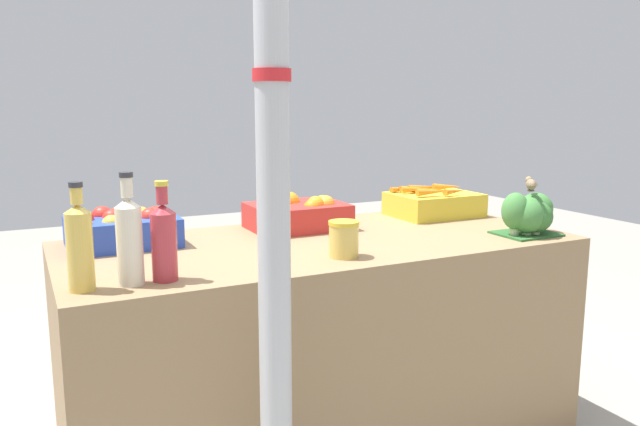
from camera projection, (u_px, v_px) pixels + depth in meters
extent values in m
cube|color=#937551|center=(320.00, 343.00, 2.34)|extent=(1.83, 0.83, 0.79)
cylinder|color=#B7BABF|center=(272.00, 128.00, 1.49)|extent=(0.08, 0.08, 2.45)
cylinder|color=red|center=(272.00, 75.00, 1.46)|extent=(0.09, 0.09, 0.03)
cube|color=#2847B7|center=(122.00, 231.00, 2.18)|extent=(0.37, 0.28, 0.10)
sphere|color=red|center=(102.00, 216.00, 2.21)|extent=(0.07, 0.07, 0.07)
sphere|color=gold|center=(111.00, 224.00, 2.10)|extent=(0.06, 0.06, 0.06)
sphere|color=red|center=(150.00, 218.00, 2.17)|extent=(0.07, 0.07, 0.07)
sphere|color=red|center=(112.00, 219.00, 2.18)|extent=(0.07, 0.07, 0.07)
sphere|color=gold|center=(83.00, 225.00, 2.05)|extent=(0.06, 0.06, 0.06)
sphere|color=red|center=(80.00, 222.00, 2.15)|extent=(0.08, 0.08, 0.08)
sphere|color=gold|center=(141.00, 216.00, 2.19)|extent=(0.07, 0.07, 0.07)
sphere|color=red|center=(156.00, 217.00, 2.20)|extent=(0.08, 0.08, 0.08)
sphere|color=red|center=(82.00, 220.00, 2.12)|extent=(0.08, 0.08, 0.08)
sphere|color=red|center=(119.00, 217.00, 2.23)|extent=(0.08, 0.08, 0.08)
cube|color=red|center=(297.00, 216.00, 2.47)|extent=(0.37, 0.28, 0.10)
sphere|color=orange|center=(312.00, 209.00, 2.43)|extent=(0.07, 0.07, 0.07)
sphere|color=orange|center=(279.00, 206.00, 2.47)|extent=(0.09, 0.09, 0.09)
sphere|color=orange|center=(290.00, 202.00, 2.51)|extent=(0.08, 0.08, 0.08)
sphere|color=orange|center=(323.00, 205.00, 2.49)|extent=(0.08, 0.08, 0.08)
sphere|color=orange|center=(316.00, 206.00, 2.45)|extent=(0.08, 0.08, 0.08)
sphere|color=orange|center=(282.00, 204.00, 2.46)|extent=(0.07, 0.07, 0.07)
sphere|color=orange|center=(325.00, 205.00, 2.47)|extent=(0.08, 0.08, 0.08)
cube|color=gold|center=(434.00, 204.00, 2.76)|extent=(0.37, 0.28, 0.10)
cone|color=orange|center=(424.00, 189.00, 2.82)|extent=(0.15, 0.03, 0.03)
cone|color=orange|center=(432.00, 192.00, 2.64)|extent=(0.15, 0.05, 0.03)
cone|color=orange|center=(411.00, 187.00, 2.81)|extent=(0.14, 0.06, 0.02)
cone|color=orange|center=(424.00, 187.00, 2.78)|extent=(0.16, 0.03, 0.03)
cone|color=orange|center=(419.00, 189.00, 2.74)|extent=(0.16, 0.06, 0.03)
cone|color=orange|center=(426.00, 188.00, 2.81)|extent=(0.14, 0.03, 0.02)
cone|color=orange|center=(403.00, 189.00, 2.80)|extent=(0.14, 0.06, 0.03)
cone|color=orange|center=(455.00, 191.00, 2.67)|extent=(0.13, 0.05, 0.03)
cone|color=orange|center=(433.00, 191.00, 2.65)|extent=(0.16, 0.04, 0.03)
cone|color=orange|center=(447.00, 187.00, 2.79)|extent=(0.14, 0.07, 0.03)
cube|color=#2D602D|center=(526.00, 234.00, 2.36)|extent=(0.22, 0.18, 0.01)
ellipsoid|color=#427F3D|center=(528.00, 215.00, 2.32)|extent=(0.13, 0.13, 0.14)
cylinder|color=#B2C693|center=(527.00, 231.00, 2.33)|extent=(0.03, 0.03, 0.02)
ellipsoid|color=#427F3D|center=(536.00, 208.00, 2.39)|extent=(0.13, 0.13, 0.12)
cylinder|color=#B2C693|center=(535.00, 227.00, 2.41)|extent=(0.03, 0.03, 0.02)
ellipsoid|color=#427F3D|center=(515.00, 211.00, 2.31)|extent=(0.10, 0.10, 0.14)
cylinder|color=#B2C693|center=(514.00, 232.00, 2.32)|extent=(0.03, 0.03, 0.02)
ellipsoid|color=#387033|center=(536.00, 217.00, 2.33)|extent=(0.12, 0.12, 0.12)
cylinder|color=#B2C693|center=(535.00, 231.00, 2.34)|extent=(0.03, 0.03, 0.02)
cylinder|color=gold|center=(80.00, 252.00, 1.64)|extent=(0.07, 0.07, 0.21)
cone|color=gold|center=(77.00, 208.00, 1.62)|extent=(0.07, 0.07, 0.02)
cylinder|color=gold|center=(76.00, 196.00, 1.62)|extent=(0.03, 0.03, 0.04)
cylinder|color=#2D2D33|center=(75.00, 185.00, 1.61)|extent=(0.04, 0.04, 0.01)
cylinder|color=beige|center=(130.00, 246.00, 1.70)|extent=(0.07, 0.07, 0.22)
cone|color=beige|center=(127.00, 202.00, 1.68)|extent=(0.07, 0.07, 0.03)
cylinder|color=beige|center=(127.00, 187.00, 1.67)|extent=(0.03, 0.03, 0.05)
cylinder|color=#2D2D33|center=(126.00, 175.00, 1.66)|extent=(0.04, 0.04, 0.01)
cylinder|color=#B2333D|center=(164.00, 247.00, 1.74)|extent=(0.07, 0.07, 0.19)
cone|color=#B2333D|center=(162.00, 209.00, 1.72)|extent=(0.07, 0.07, 0.03)
cylinder|color=#B2333D|center=(162.00, 195.00, 1.71)|extent=(0.03, 0.03, 0.05)
cylinder|color=gold|center=(161.00, 183.00, 1.71)|extent=(0.04, 0.04, 0.01)
cylinder|color=#DBBC56|center=(344.00, 241.00, 2.02)|extent=(0.10, 0.10, 0.11)
cylinder|color=gold|center=(344.00, 223.00, 2.00)|extent=(0.10, 0.10, 0.01)
cube|color=#4C3D2D|center=(531.00, 190.00, 2.33)|extent=(0.02, 0.02, 0.01)
ellipsoid|color=#7A664C|center=(531.00, 184.00, 2.33)|extent=(0.07, 0.08, 0.04)
sphere|color=#897556|center=(529.00, 180.00, 2.37)|extent=(0.03, 0.03, 0.03)
cone|color=#4C3D28|center=(528.00, 179.00, 2.38)|extent=(0.01, 0.02, 0.01)
cube|color=#7A664C|center=(534.00, 185.00, 2.27)|extent=(0.04, 0.04, 0.01)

